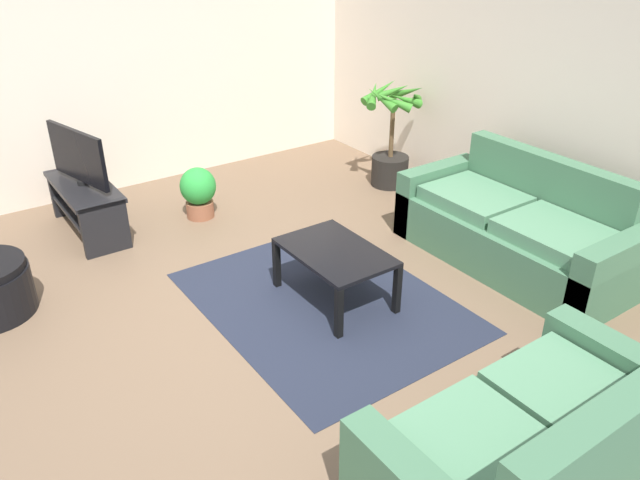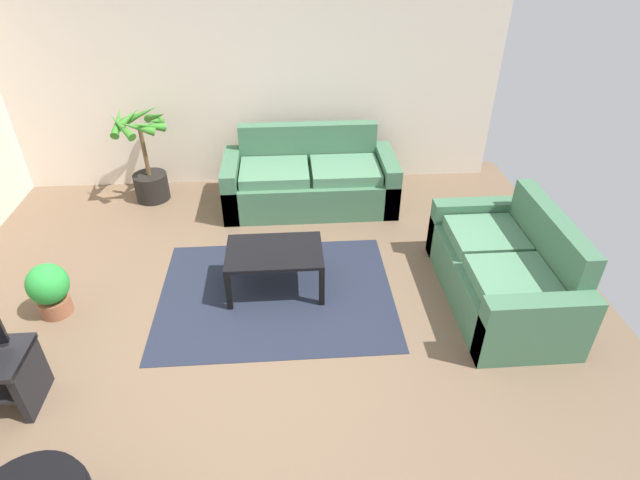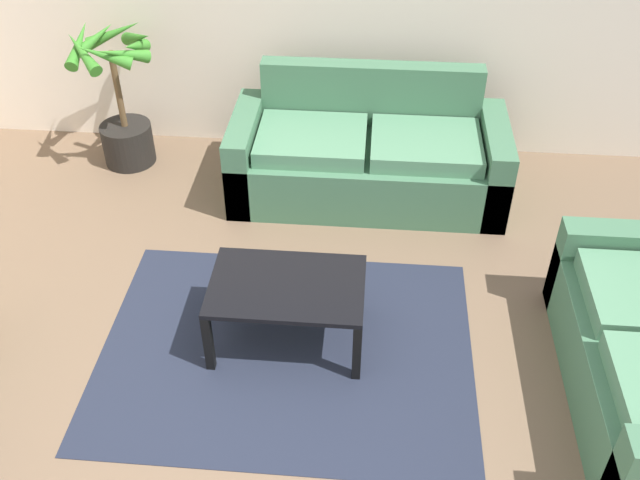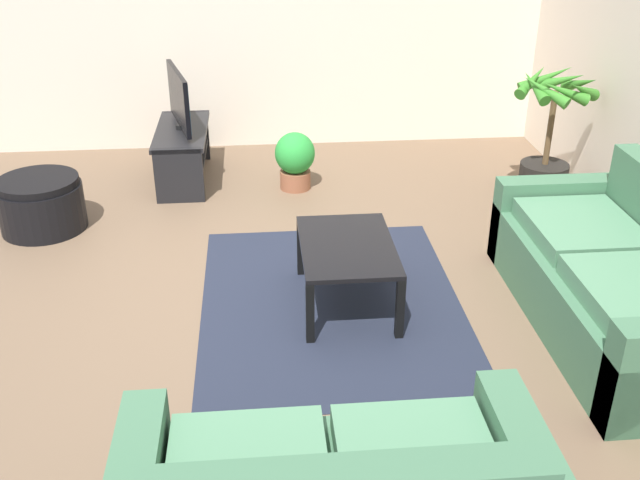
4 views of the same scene
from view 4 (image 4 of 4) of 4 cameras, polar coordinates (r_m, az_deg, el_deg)
The scene contains 10 objects.
ground_plane at distance 5.05m, azimuth -5.81°, elevation -4.02°, with size 6.60×6.60×0.00m, color brown.
wall_left at distance 7.44m, azimuth -6.30°, elevation 17.23°, with size 0.06×6.00×2.70m, color beige.
couch_main at distance 4.87m, azimuth 21.98°, elevation -3.16°, with size 2.03×0.90×0.90m.
tv_stand at distance 6.84m, azimuth -10.55°, elevation 7.11°, with size 1.10×0.45×0.48m.
tv at distance 6.71m, azimuth -10.84°, elevation 10.70°, with size 0.85×0.25×0.53m.
coffee_table at distance 4.72m, azimuth 2.11°, elevation -0.96°, with size 0.89×0.59×0.44m.
area_rug at distance 4.89m, azimuth 0.87°, elevation -4.89°, with size 2.20×1.70×0.01m, color #1E2333.
potted_palm at distance 6.52m, azimuth 17.17°, elevation 6.94°, with size 0.70×0.70×1.14m.
potted_plant_small at distance 6.55m, azimuth -1.95°, elevation 6.30°, with size 0.35×0.35×0.51m.
ottoman at distance 6.21m, azimuth -20.73°, elevation 2.61°, with size 0.66×0.66×0.42m.
Camera 4 is at (4.33, 0.12, 2.58)m, focal length 41.42 mm.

